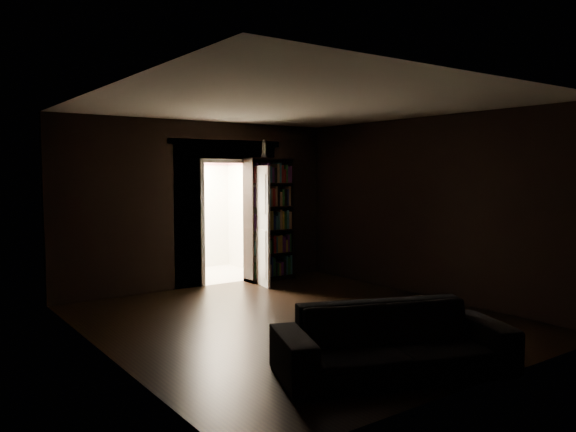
{
  "coord_description": "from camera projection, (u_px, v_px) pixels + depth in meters",
  "views": [
    {
      "loc": [
        -4.34,
        -5.78,
        1.94
      ],
      "look_at": [
        0.48,
        0.9,
        1.3
      ],
      "focal_mm": 35.0,
      "sensor_mm": 36.0,
      "label": 1
    }
  ],
  "objects": [
    {
      "name": "ground",
      "position": [
        299.0,
        320.0,
        7.36
      ],
      "size": [
        5.5,
        5.5,
        0.0
      ],
      "primitive_type": "plane",
      "color": "black",
      "rests_on": "ground"
    },
    {
      "name": "room_walls",
      "position": [
        254.0,
        190.0,
        8.08
      ],
      "size": [
        5.02,
        5.61,
        2.84
      ],
      "color": "black",
      "rests_on": "ground"
    },
    {
      "name": "kitchen_alcove",
      "position": [
        198.0,
        211.0,
        10.68
      ],
      "size": [
        2.2,
        1.8,
        2.6
      ],
      "color": "#B4AB9D",
      "rests_on": "ground"
    },
    {
      "name": "sofa",
      "position": [
        394.0,
        330.0,
        5.37
      ],
      "size": [
        2.46,
        1.73,
        0.87
      ],
      "primitive_type": "imported",
      "rotation": [
        0.0,
        0.0,
        -0.37
      ],
      "color": "black",
      "rests_on": "ground"
    },
    {
      "name": "bookshelf",
      "position": [
        269.0,
        219.0,
        10.06
      ],
      "size": [
        0.94,
        0.44,
        2.2
      ],
      "primitive_type": "cube",
      "rotation": [
        0.0,
        0.0,
        0.14
      ],
      "color": "black",
      "rests_on": "ground"
    },
    {
      "name": "refrigerator",
      "position": [
        163.0,
        232.0,
        10.56
      ],
      "size": [
        0.92,
        0.88,
        1.65
      ],
      "primitive_type": "cube",
      "rotation": [
        0.0,
        0.0,
        0.32
      ],
      "color": "white",
      "rests_on": "ground"
    },
    {
      "name": "door",
      "position": [
        259.0,
        225.0,
        9.66
      ],
      "size": [
        0.21,
        0.84,
        2.05
      ],
      "primitive_type": "cube",
      "rotation": [
        0.0,
        0.0,
        1.38
      ],
      "color": "white",
      "rests_on": "ground"
    },
    {
      "name": "figurine",
      "position": [
        264.0,
        149.0,
        9.85
      ],
      "size": [
        0.11,
        0.11,
        0.31
      ],
      "primitive_type": "cube",
      "rotation": [
        0.0,
        0.0,
        -0.07
      ],
      "color": "white",
      "rests_on": "bookshelf"
    },
    {
      "name": "bottles",
      "position": [
        167.0,
        181.0,
        10.52
      ],
      "size": [
        0.62,
        0.09,
        0.25
      ],
      "primitive_type": "cube",
      "rotation": [
        0.0,
        0.0,
        0.01
      ],
      "color": "black",
      "rests_on": "refrigerator"
    }
  ]
}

